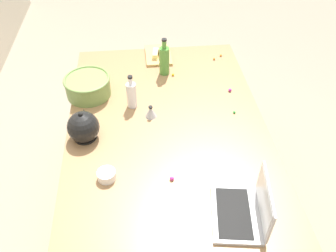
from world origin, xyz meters
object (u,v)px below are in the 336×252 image
bottle_olive (164,60)px  butter_stick_right (155,53)px  laptop (245,210)px  kettle (83,127)px  butter_stick_left (162,54)px  kitchen_timer (151,112)px  cutting_board (158,55)px  bottle_vinegar (132,94)px  mixing_bowl_large (88,86)px  ramekin_small (107,175)px

bottle_olive → butter_stick_right: bearing=13.1°
laptop → kettle: (0.60, 0.77, 0.03)m
butter_stick_left → kitchen_timer: (-0.65, 0.12, -0.00)m
cutting_board → butter_stick_left: size_ratio=2.59×
butter_stick_left → bottle_olive: bearing=-179.0°
cutting_board → bottle_vinegar: bearing=159.9°
mixing_bowl_large → kitchen_timer: 0.47m
bottle_olive → kitchen_timer: size_ratio=3.47×
bottle_vinegar → cutting_board: bearing=-20.1°
laptop → mixing_bowl_large: bearing=37.7°
mixing_bowl_large → cutting_board: (0.42, -0.49, -0.06)m
mixing_bowl_large → butter_stick_left: bearing=-52.6°
mixing_bowl_large → kettle: size_ratio=1.39×
bottle_vinegar → cutting_board: (0.57, -0.21, -0.08)m
cutting_board → butter_stick_left: (-0.03, -0.02, 0.03)m
ramekin_small → kitchen_timer: bearing=-29.1°
mixing_bowl_large → bottle_olive: bearing=-69.3°
butter_stick_left → butter_stick_right: same height
butter_stick_left → ramekin_small: size_ratio=1.16×
laptop → bottle_olive: (1.19, 0.26, 0.06)m
bottle_olive → butter_stick_right: 0.22m
butter_stick_right → kettle: bearing=150.2°
laptop → butter_stick_right: bearing=12.4°
laptop → ramekin_small: (0.28, 0.64, -0.02)m
mixing_bowl_large → ramekin_small: bearing=-169.4°
laptop → bottle_vinegar: size_ratio=1.50×
laptop → cutting_board: size_ratio=1.19×
laptop → bottle_vinegar: 0.99m
butter_stick_left → laptop: bearing=-169.3°
mixing_bowl_large → butter_stick_right: (0.40, -0.46, -0.03)m
bottle_olive → ramekin_small: (-0.91, 0.38, -0.08)m
bottle_vinegar → butter_stick_right: (0.55, -0.19, -0.05)m
laptop → butter_stick_left: laptop is taller
bottle_vinegar → butter_stick_left: bearing=-23.3°
bottle_vinegar → butter_stick_right: size_ratio=2.05×
bottle_olive → cutting_board: 0.25m
mixing_bowl_large → butter_stick_right: mixing_bowl_large is taller
bottle_olive → bottle_vinegar: bottle_olive is taller
laptop → butter_stick_left: size_ratio=3.08×
kettle → cutting_board: bearing=-30.4°
kettle → kitchen_timer: bearing=-69.4°
mixing_bowl_large → butter_stick_left: (0.39, -0.51, -0.03)m
bottle_olive → bottle_vinegar: size_ratio=1.19×
butter_stick_right → ramekin_small: size_ratio=1.16×
kettle → kitchen_timer: (0.14, -0.38, -0.04)m
mixing_bowl_large → cutting_board: size_ratio=1.04×
mixing_bowl_large → butter_stick_right: bearing=-49.2°
butter_stick_right → cutting_board: bearing=-48.1°
butter_stick_left → kitchen_timer: 0.66m
bottle_vinegar → kitchen_timer: (-0.11, -0.11, -0.05)m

